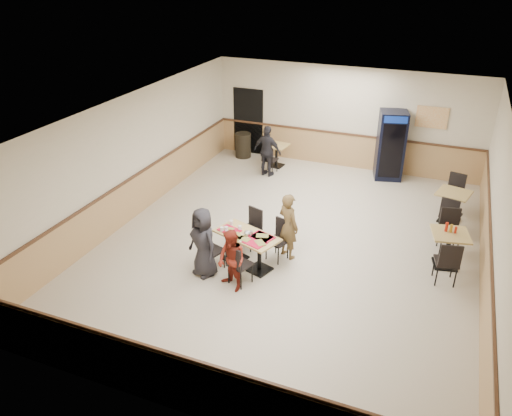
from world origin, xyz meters
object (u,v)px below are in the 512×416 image
at_px(diner_man_opposite, 288,226).
at_px(side_table_near, 449,244).
at_px(diner_woman_left, 203,242).
at_px(diner_woman_right, 232,261).
at_px(main_table, 247,245).
at_px(trash_bin, 243,145).
at_px(back_table, 276,152).
at_px(side_table_far, 452,202).
at_px(lone_diner, 267,151).
at_px(pepsi_cooler, 391,145).

relative_size(diner_man_opposite, side_table_near, 1.70).
bearing_deg(diner_woman_left, diner_woman_right, 6.43).
height_order(main_table, trash_bin, trash_bin).
xyz_separation_m(main_table, back_table, (-1.28, 5.35, -0.02)).
height_order(main_table, diner_woman_left, diner_woman_left).
relative_size(main_table, side_table_far, 1.70).
bearing_deg(back_table, main_table, -76.51).
relative_size(diner_man_opposite, trash_bin, 1.89).
relative_size(lone_diner, trash_bin, 1.93).
bearing_deg(pepsi_cooler, side_table_far, -64.26).
bearing_deg(trash_bin, main_table, -66.00).
bearing_deg(pepsi_cooler, diner_woman_right, -120.93).
height_order(diner_man_opposite, back_table, diner_man_opposite).
distance_m(diner_woman_left, trash_bin, 6.61).
relative_size(main_table, diner_man_opposite, 1.01).
bearing_deg(trash_bin, pepsi_cooler, 0.54).
height_order(diner_man_opposite, lone_diner, lone_diner).
xyz_separation_m(diner_woman_left, diner_woman_right, (0.73, -0.25, -0.10)).
height_order(diner_man_opposite, trash_bin, diner_man_opposite).
relative_size(main_table, lone_diner, 0.99).
height_order(diner_woman_left, trash_bin, diner_woman_left).
relative_size(diner_man_opposite, side_table_far, 1.68).
bearing_deg(diner_man_opposite, side_table_far, -107.41).
height_order(main_table, side_table_near, side_table_near).
distance_m(main_table, side_table_far, 5.25).
relative_size(diner_man_opposite, back_table, 2.07).
distance_m(side_table_near, side_table_far, 2.09).
distance_m(main_table, back_table, 5.50).
height_order(diner_woman_left, side_table_far, diner_woman_left).
bearing_deg(back_table, diner_woman_left, -84.18).
bearing_deg(diner_woman_right, lone_diner, 132.83).
xyz_separation_m(side_table_near, side_table_far, (-0.02, 2.09, -0.00)).
xyz_separation_m(diner_man_opposite, trash_bin, (-3.21, 5.07, -0.34)).
relative_size(diner_man_opposite, pepsi_cooler, 0.75).
bearing_deg(pepsi_cooler, back_table, 172.29).
xyz_separation_m(diner_man_opposite, lone_diner, (-1.96, 3.94, 0.02)).
height_order(lone_diner, pepsi_cooler, pepsi_cooler).
distance_m(side_table_near, back_table, 6.42).
bearing_deg(diner_man_opposite, lone_diner, -34.19).
bearing_deg(back_table, diner_man_opposite, -67.49).
bearing_deg(lone_diner, diner_woman_left, 106.88).
distance_m(diner_woman_right, pepsi_cooler, 6.91).
distance_m(diner_woman_left, diner_woman_right, 0.77).
bearing_deg(side_table_far, main_table, -136.84).
bearing_deg(back_table, side_table_near, -36.85).
bearing_deg(diner_woman_right, trash_bin, 140.57).
xyz_separation_m(diner_woman_left, trash_bin, (-1.87, 6.33, -0.34)).
bearing_deg(diner_man_opposite, back_table, -38.07).
bearing_deg(side_table_far, diner_woman_right, -130.19).
height_order(diner_woman_right, diner_man_opposite, diner_man_opposite).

